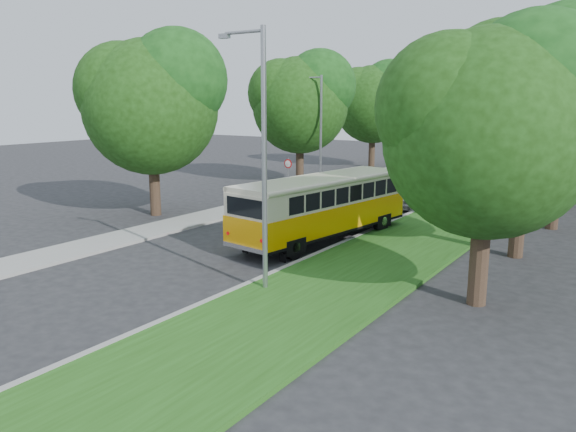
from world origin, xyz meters
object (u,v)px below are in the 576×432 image
Objects in this scene: car_white at (434,186)px; car_blue at (420,183)px; car_silver at (413,196)px; lamppost_far at (320,128)px; vintage_bus at (323,208)px; car_grey at (444,174)px; lamppost_near at (262,152)px.

car_blue is (-1.40, 1.40, -0.04)m from car_white.
car_silver is 5.20m from car_blue.
car_blue is (6.11, 2.56, -3.43)m from lamppost_far.
car_white is 0.93× the size of car_blue.
lamppost_far reaches higher than vintage_bus.
car_blue is 0.99× the size of car_grey.
vintage_bus is at bearing -69.66° from car_grey.
lamppost_near is at bearing -62.59° from car_blue.
lamppost_far is 8.32m from car_white.
vintage_bus is at bearing -109.34° from car_silver.
lamppost_far is 1.58× the size of car_grey.
lamppost_far is at bearing 115.71° from lamppost_near.
lamppost_near reaches higher than car_silver.
lamppost_far is at bearing 145.16° from car_silver.
lamppost_far is 14.11m from vintage_bus.
lamppost_near is 20.53m from lamppost_far.
lamppost_near reaches higher than lamppost_far.
car_white reaches higher than car_grey.
car_blue is at bearing 22.70° from lamppost_far.
vintage_bus is 1.97× the size of car_grey.
car_silver is at bearing 94.75° from lamppost_near.
lamppost_far is (-8.91, 18.50, -0.25)m from lamppost_near.
car_white is (-1.40, 19.65, -3.65)m from lamppost_near.
lamppost_near is at bearing -67.69° from vintage_bus.
lamppost_near reaches higher than vintage_bus.
car_white reaches higher than car_blue.
car_white is at bearing 94.08° from lamppost_near.
lamppost_near is at bearing -66.89° from car_grey.
lamppost_near is 1.83× the size of car_white.
car_white is at bearing -25.27° from car_blue.
lamppost_far reaches higher than car_white.
lamppost_near is at bearing -64.29° from lamppost_far.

